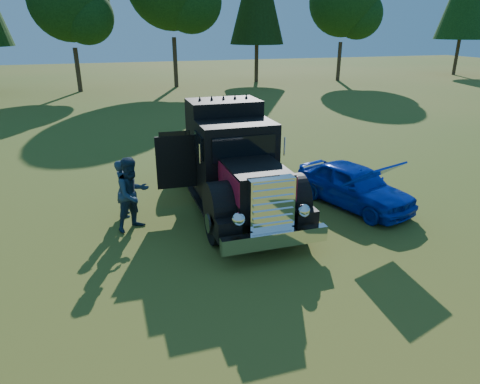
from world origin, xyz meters
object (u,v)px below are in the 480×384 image
Objects in this scene: diamond_t_truck at (232,165)px; spectator_far at (133,194)px; hotrod_coupe at (354,185)px; spectator_near at (123,188)px.

diamond_t_truck reaches higher than spectator_far.
spectator_near is (-6.48, 1.30, 0.16)m from hotrod_coupe.
hotrod_coupe is at bearing -102.95° from spectator_near.
hotrod_coupe is at bearing -33.76° from spectator_far.
spectator_far is at bearing -169.91° from spectator_near.
spectator_near is at bearing 168.68° from hotrod_coupe.
spectator_far is at bearing 176.72° from hotrod_coupe.
diamond_t_truck is 3.10m from spectator_near.
spectator_far is (0.19, -0.94, 0.17)m from spectator_near.
spectator_near is 0.83× the size of spectator_far.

